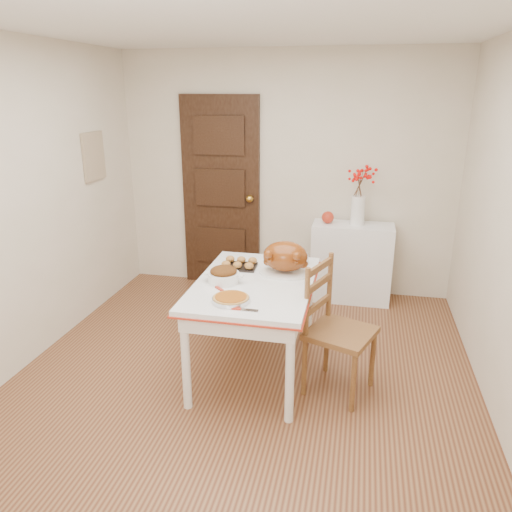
% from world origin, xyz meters
% --- Properties ---
extents(floor, '(3.50, 4.00, 0.00)m').
position_xyz_m(floor, '(0.00, 0.00, 0.00)').
color(floor, '#552A18').
rests_on(floor, ground).
extents(ceiling, '(3.50, 4.00, 0.00)m').
position_xyz_m(ceiling, '(0.00, 0.00, 2.50)').
color(ceiling, white).
rests_on(ceiling, ground).
extents(wall_back, '(3.50, 0.00, 2.50)m').
position_xyz_m(wall_back, '(0.00, 2.00, 1.25)').
color(wall_back, beige).
rests_on(wall_back, ground).
extents(wall_front, '(3.50, 0.00, 2.50)m').
position_xyz_m(wall_front, '(0.00, -2.00, 1.25)').
color(wall_front, beige).
rests_on(wall_front, ground).
extents(wall_left, '(0.00, 4.00, 2.50)m').
position_xyz_m(wall_left, '(-1.75, 0.00, 1.25)').
color(wall_left, beige).
rests_on(wall_left, ground).
extents(door_back, '(0.85, 0.06, 2.06)m').
position_xyz_m(door_back, '(-0.70, 1.97, 1.03)').
color(door_back, black).
rests_on(door_back, ground).
extents(photo_board, '(0.03, 0.35, 0.45)m').
position_xyz_m(photo_board, '(-1.73, 1.20, 1.50)').
color(photo_board, '#CCBD8C').
rests_on(photo_board, ground).
extents(sideboard, '(0.81, 0.36, 0.81)m').
position_xyz_m(sideboard, '(0.74, 1.78, 0.41)').
color(sideboard, white).
rests_on(sideboard, floor).
extents(kitchen_table, '(0.87, 1.27, 0.76)m').
position_xyz_m(kitchen_table, '(0.06, 0.20, 0.38)').
color(kitchen_table, white).
rests_on(kitchen_table, floor).
extents(chair_oak, '(0.56, 0.56, 0.98)m').
position_xyz_m(chair_oak, '(0.71, 0.08, 0.49)').
color(chair_oak, brown).
rests_on(chair_oak, floor).
extents(berry_vase, '(0.32, 0.32, 0.61)m').
position_xyz_m(berry_vase, '(0.77, 1.78, 1.12)').
color(berry_vase, white).
rests_on(berry_vase, sideboard).
extents(apple, '(0.12, 0.12, 0.12)m').
position_xyz_m(apple, '(0.48, 1.78, 0.87)').
color(apple, '#AF2A16').
rests_on(apple, sideboard).
extents(turkey_platter, '(0.48, 0.43, 0.25)m').
position_xyz_m(turkey_platter, '(0.26, 0.40, 0.89)').
color(turkey_platter, brown).
rests_on(turkey_platter, kitchen_table).
extents(pumpkin_pie, '(0.29, 0.29, 0.05)m').
position_xyz_m(pumpkin_pie, '(-0.01, -0.20, 0.79)').
color(pumpkin_pie, '#944B12').
rests_on(pumpkin_pie, kitchen_table).
extents(stuffing_dish, '(0.30, 0.24, 0.11)m').
position_xyz_m(stuffing_dish, '(-0.16, 0.13, 0.82)').
color(stuffing_dish, '#5B3010').
rests_on(stuffing_dish, kitchen_table).
extents(rolls_tray, '(0.28, 0.22, 0.07)m').
position_xyz_m(rolls_tray, '(-0.12, 0.46, 0.80)').
color(rolls_tray, '#BA7C33').
rests_on(rolls_tray, kitchen_table).
extents(pie_server, '(0.22, 0.07, 0.01)m').
position_xyz_m(pie_server, '(0.09, -0.31, 0.77)').
color(pie_server, silver).
rests_on(pie_server, kitchen_table).
extents(carving_knife, '(0.22, 0.21, 0.01)m').
position_xyz_m(carving_knife, '(-0.09, -0.06, 0.77)').
color(carving_knife, silver).
rests_on(carving_knife, kitchen_table).
extents(drinking_glass, '(0.07, 0.07, 0.10)m').
position_xyz_m(drinking_glass, '(0.09, 0.72, 0.81)').
color(drinking_glass, white).
rests_on(drinking_glass, kitchen_table).
extents(shaker_pair, '(0.10, 0.05, 0.10)m').
position_xyz_m(shaker_pair, '(0.36, 0.66, 0.81)').
color(shaker_pair, white).
rests_on(shaker_pair, kitchen_table).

